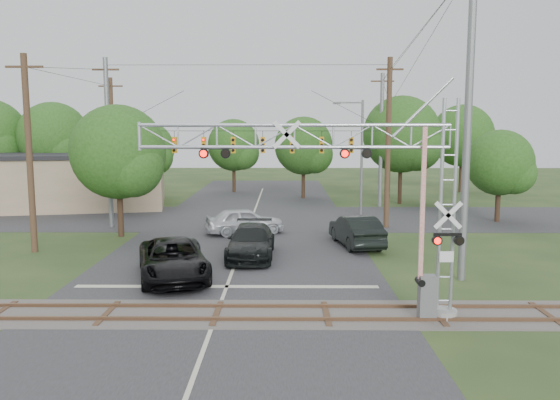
{
  "coord_description": "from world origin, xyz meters",
  "views": [
    {
      "loc": [
        2.46,
        -17.16,
        6.67
      ],
      "look_at": [
        2.27,
        7.5,
        3.51
      ],
      "focal_mm": 35.0,
      "sensor_mm": 36.0,
      "label": 1
    }
  ],
  "objects_px": {
    "sedan_silver": "(245,221)",
    "streetlight": "(360,151)",
    "pickup_black": "(173,260)",
    "crossing_gantry": "(353,185)",
    "commercial_building": "(48,180)",
    "traffic_signal_span": "(261,144)",
    "car_dark": "(251,242)"
  },
  "relations": [
    {
      "from": "sedan_silver",
      "to": "traffic_signal_span",
      "type": "bearing_deg",
      "value": -38.44
    },
    {
      "from": "crossing_gantry",
      "to": "commercial_building",
      "type": "relative_size",
      "value": 0.52
    },
    {
      "from": "pickup_black",
      "to": "streetlight",
      "type": "xyz_separation_m",
      "value": [
        10.89,
        18.7,
        4.15
      ]
    },
    {
      "from": "crossing_gantry",
      "to": "commercial_building",
      "type": "bearing_deg",
      "value": 129.06
    },
    {
      "from": "pickup_black",
      "to": "sedan_silver",
      "type": "height_order",
      "value": "pickup_black"
    },
    {
      "from": "traffic_signal_span",
      "to": "sedan_silver",
      "type": "height_order",
      "value": "traffic_signal_span"
    },
    {
      "from": "pickup_black",
      "to": "car_dark",
      "type": "xyz_separation_m",
      "value": [
        3.27,
        4.17,
        -0.03
      ]
    },
    {
      "from": "crossing_gantry",
      "to": "car_dark",
      "type": "distance_m",
      "value": 10.98
    },
    {
      "from": "commercial_building",
      "to": "streetlight",
      "type": "height_order",
      "value": "streetlight"
    },
    {
      "from": "crossing_gantry",
      "to": "traffic_signal_span",
      "type": "bearing_deg",
      "value": 102.26
    },
    {
      "from": "traffic_signal_span",
      "to": "commercial_building",
      "type": "xyz_separation_m",
      "value": [
        -18.94,
        9.89,
        -3.4
      ]
    },
    {
      "from": "car_dark",
      "to": "sedan_silver",
      "type": "relative_size",
      "value": 1.16
    },
    {
      "from": "sedan_silver",
      "to": "commercial_building",
      "type": "bearing_deg",
      "value": 38.77
    },
    {
      "from": "traffic_signal_span",
      "to": "car_dark",
      "type": "height_order",
      "value": "traffic_signal_span"
    },
    {
      "from": "car_dark",
      "to": "crossing_gantry",
      "type": "bearing_deg",
      "value": -65.52
    },
    {
      "from": "commercial_building",
      "to": "streetlight",
      "type": "xyz_separation_m",
      "value": [
        26.43,
        -4.34,
        2.69
      ]
    },
    {
      "from": "commercial_building",
      "to": "streetlight",
      "type": "distance_m",
      "value": 26.92
    },
    {
      "from": "crossing_gantry",
      "to": "streetlight",
      "type": "bearing_deg",
      "value": 81.68
    },
    {
      "from": "car_dark",
      "to": "streetlight",
      "type": "relative_size",
      "value": 0.65
    },
    {
      "from": "sedan_silver",
      "to": "commercial_building",
      "type": "relative_size",
      "value": 0.23
    },
    {
      "from": "sedan_silver",
      "to": "streetlight",
      "type": "xyz_separation_m",
      "value": [
        8.44,
        7.95,
        4.17
      ]
    },
    {
      "from": "pickup_black",
      "to": "traffic_signal_span",
      "type": "bearing_deg",
      "value": 59.95
    },
    {
      "from": "crossing_gantry",
      "to": "streetlight",
      "type": "distance_m",
      "value": 24.17
    },
    {
      "from": "sedan_silver",
      "to": "commercial_building",
      "type": "height_order",
      "value": "commercial_building"
    },
    {
      "from": "sedan_silver",
      "to": "streetlight",
      "type": "bearing_deg",
      "value": -63.59
    },
    {
      "from": "streetlight",
      "to": "traffic_signal_span",
      "type": "bearing_deg",
      "value": -143.47
    },
    {
      "from": "traffic_signal_span",
      "to": "sedan_silver",
      "type": "xyz_separation_m",
      "value": [
        -0.95,
        -2.4,
        -4.88
      ]
    },
    {
      "from": "traffic_signal_span",
      "to": "streetlight",
      "type": "distance_m",
      "value": 9.35
    },
    {
      "from": "traffic_signal_span",
      "to": "sedan_silver",
      "type": "bearing_deg",
      "value": -111.56
    },
    {
      "from": "crossing_gantry",
      "to": "sedan_silver",
      "type": "bearing_deg",
      "value": 107.19
    },
    {
      "from": "crossing_gantry",
      "to": "pickup_black",
      "type": "relative_size",
      "value": 1.79
    },
    {
      "from": "traffic_signal_span",
      "to": "car_dark",
      "type": "bearing_deg",
      "value": -90.86
    }
  ]
}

